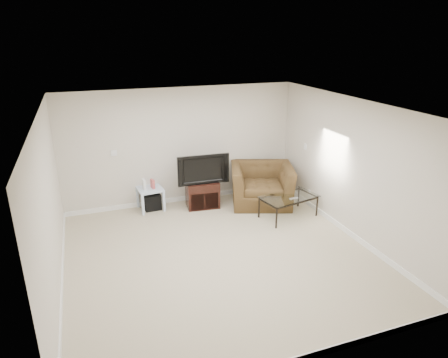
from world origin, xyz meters
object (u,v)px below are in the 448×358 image
object	(u,v)px
subwoofer	(152,201)
recliner	(262,178)
tv_stand	(202,194)
coffee_table	(288,207)
television	(202,168)
side_table	(151,199)

from	to	relation	value
subwoofer	recliner	size ratio (longest dim) A/B	0.26
tv_stand	coffee_table	bearing A→B (deg)	-30.35
tv_stand	television	xyz separation A→B (m)	(-0.00, -0.03, 0.60)
recliner	television	bearing A→B (deg)	-170.86
coffee_table	tv_stand	bearing A→B (deg)	143.86
television	side_table	size ratio (longest dim) A/B	2.04
television	recliner	xyz separation A→B (m)	(1.27, -0.23, -0.31)
recliner	tv_stand	bearing A→B (deg)	-172.11
subwoofer	coffee_table	distance (m)	2.86
television	subwoofer	xyz separation A→B (m)	(-1.05, 0.28, -0.71)
side_table	subwoofer	distance (m)	0.08
television	coffee_table	xyz separation A→B (m)	(1.49, -1.06, -0.66)
television	subwoofer	size ratio (longest dim) A/B	2.97
coffee_table	subwoofer	bearing A→B (deg)	152.18
recliner	subwoofer	bearing A→B (deg)	-173.01
television	subwoofer	distance (m)	1.30
subwoofer	tv_stand	bearing A→B (deg)	-13.54
television	side_table	world-z (taller)	television
side_table	coffee_table	world-z (taller)	side_table
tv_stand	subwoofer	world-z (taller)	tv_stand
tv_stand	coffee_table	xyz separation A→B (m)	(1.48, -1.08, -0.06)
side_table	coffee_table	bearing A→B (deg)	-27.16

